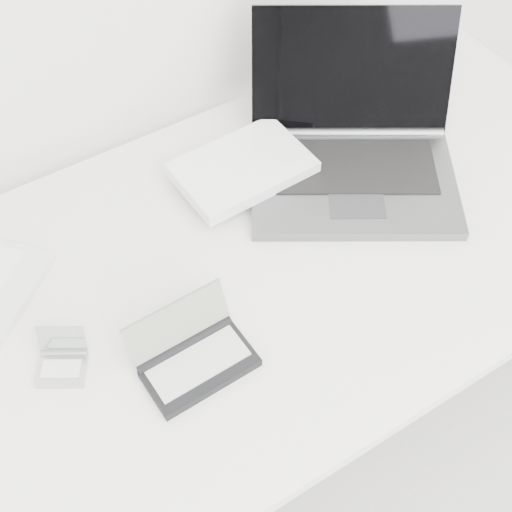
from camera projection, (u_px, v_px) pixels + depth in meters
desk at (258, 270)px, 1.35m from camera, size 1.60×0.80×0.73m
laptop_large at (325, 155)px, 1.41m from camera, size 0.61×0.54×0.26m
pda_silver at (62, 361)px, 1.16m from camera, size 0.11×0.11×0.06m
palmtop_charcoal at (194, 356)px, 1.16m from camera, size 0.18×0.14×0.10m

